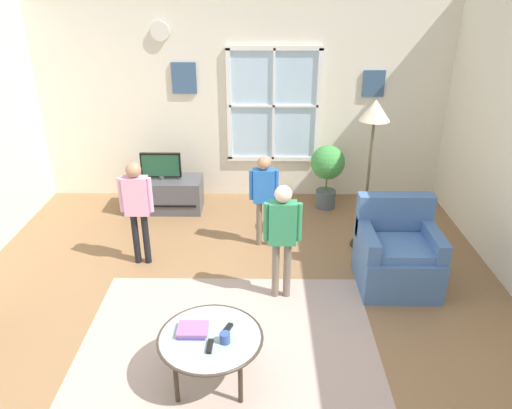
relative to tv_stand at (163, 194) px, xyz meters
name	(u,v)px	position (x,y,z in m)	size (l,w,h in m)	color
ground_plane	(231,338)	(1.04, -2.58, -0.23)	(6.05, 6.80, 0.02)	olive
back_wall	(243,97)	(1.06, 0.58, 1.17)	(5.45, 0.17, 2.78)	silver
area_rug	(228,351)	(1.03, -2.76, -0.21)	(2.52, 2.16, 0.01)	tan
tv_stand	(163,194)	(0.00, 0.00, 0.00)	(1.03, 0.48, 0.44)	#4C4C51
television	(161,166)	(0.00, 0.00, 0.41)	(0.52, 0.08, 0.36)	#4C4C4C
armchair	(397,255)	(2.66, -1.72, 0.11)	(0.76, 0.74, 0.87)	#476B9E
coffee_table	(210,339)	(0.93, -3.06, 0.16)	(0.80, 0.80, 0.41)	#99B2B7
book_stack	(193,330)	(0.79, -3.01, 0.21)	(0.23, 0.19, 0.04)	#584895
cup	(225,338)	(1.05, -3.12, 0.23)	(0.08, 0.08, 0.08)	#334C8C
remote_near_books	(227,329)	(1.05, -2.99, 0.20)	(0.04, 0.14, 0.02)	black
remote_near_cup	(210,346)	(0.94, -3.17, 0.20)	(0.04, 0.14, 0.02)	black
person_pink_shirt	(137,202)	(0.01, -1.36, 0.51)	(0.35, 0.16, 1.16)	black
person_blue_shirt	(264,191)	(1.33, -0.95, 0.46)	(0.33, 0.15, 1.09)	#726656
person_green_shirt	(282,230)	(1.50, -1.96, 0.51)	(0.35, 0.16, 1.17)	#726656
potted_plant_by_window	(327,168)	(2.18, 0.09, 0.34)	(0.45, 0.45, 0.87)	#4C565B
floor_lamp	(374,126)	(2.48, -0.96, 1.21)	(0.32, 0.32, 1.71)	black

